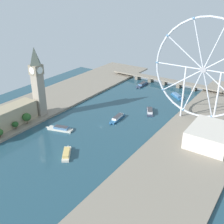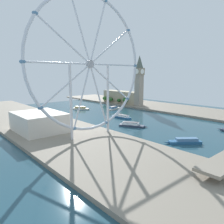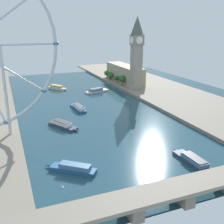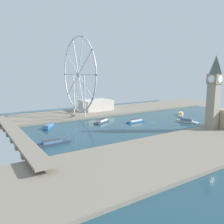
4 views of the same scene
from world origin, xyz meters
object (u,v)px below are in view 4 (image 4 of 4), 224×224
at_px(tour_boat_1, 49,126).
at_px(tour_boat_5, 188,121).
at_px(tour_boat_0, 102,121).
at_px(ferris_wheel, 78,75).
at_px(river_bridge, 17,136).
at_px(tour_boat_4, 136,121).
at_px(riverside_hall, 96,105).
at_px(tour_boat_2, 181,114).
at_px(clock_tower, 214,91).
at_px(tour_boat_3, 54,142).

xyz_separation_m(tour_boat_1, tour_boat_5, (-77.09, -182.47, 0.03)).
relative_size(tour_boat_0, tour_boat_5, 0.89).
bearing_deg(ferris_wheel, river_bridge, 129.58).
xyz_separation_m(tour_boat_0, tour_boat_4, (-25.34, -44.12, -0.11)).
xyz_separation_m(ferris_wheel, tour_boat_5, (-130.10, -114.41, -66.98)).
bearing_deg(ferris_wheel, riverside_hall, -57.83).
bearing_deg(tour_boat_2, riverside_hall, -85.25).
bearing_deg(tour_boat_4, river_bridge, 178.27).
bearing_deg(tour_boat_5, clock_tower, -32.82).
xyz_separation_m(ferris_wheel, tour_boat_2, (-86.43, -150.50, -66.81)).
xyz_separation_m(river_bridge, tour_boat_4, (7.63, -167.11, -4.58)).
height_order(clock_tower, tour_boat_3, clock_tower).
relative_size(ferris_wheel, tour_boat_5, 3.51).
height_order(tour_boat_1, tour_boat_4, tour_boat_4).
height_order(river_bridge, tour_boat_5, river_bridge).
relative_size(riverside_hall, tour_boat_2, 1.93).
bearing_deg(tour_boat_3, clock_tower, -16.45).
bearing_deg(tour_boat_1, tour_boat_0, -58.39).
distance_m(riverside_hall, tour_boat_4, 119.26).
bearing_deg(tour_boat_5, tour_boat_3, -107.52).
distance_m(ferris_wheel, tour_boat_3, 166.39).
bearing_deg(ferris_wheel, tour_boat_5, -138.67).
bearing_deg(riverside_hall, tour_boat_2, -138.87).
xyz_separation_m(tour_boat_3, tour_boat_4, (37.06, -137.40, 0.11)).
distance_m(clock_tower, riverside_hall, 218.29).
relative_size(tour_boat_2, tour_boat_5, 0.77).
distance_m(tour_boat_0, tour_boat_2, 145.47).
bearing_deg(clock_tower, ferris_wheel, 29.28).
distance_m(clock_tower, ferris_wheel, 205.37).
height_order(tour_boat_3, tour_boat_5, tour_boat_5).
relative_size(tour_boat_0, tour_boat_4, 0.90).
xyz_separation_m(tour_boat_0, tour_boat_5, (-67.11, -107.49, -0.09)).
bearing_deg(tour_boat_4, tour_boat_2, -3.25).
bearing_deg(tour_boat_1, tour_boat_5, -73.72).
height_order(tour_boat_1, tour_boat_3, tour_boat_1).
height_order(clock_tower, tour_boat_2, clock_tower).
xyz_separation_m(tour_boat_0, tour_boat_2, (-23.44, -143.57, 0.09)).
distance_m(tour_boat_1, tour_boat_3, 74.66).
distance_m(clock_tower, tour_boat_3, 199.53).
height_order(clock_tower, tour_boat_4, clock_tower).
bearing_deg(tour_boat_1, clock_tower, -87.53).
xyz_separation_m(tour_boat_2, tour_boat_4, (-1.90, 99.44, -0.20)).
xyz_separation_m(river_bridge, tour_boat_1, (42.94, -48.01, -4.59)).
distance_m(ferris_wheel, tour_boat_5, 185.75).
height_order(riverside_hall, tour_boat_0, riverside_hall).
xyz_separation_m(clock_tower, ferris_wheel, (178.34, 100.00, 19.33)).
height_order(riverside_hall, tour_boat_1, riverside_hall).
relative_size(clock_tower, river_bridge, 0.43).
bearing_deg(river_bridge, tour_boat_1, -48.19).
xyz_separation_m(riverside_hall, tour_boat_1, (-83.47, 116.48, -10.33)).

